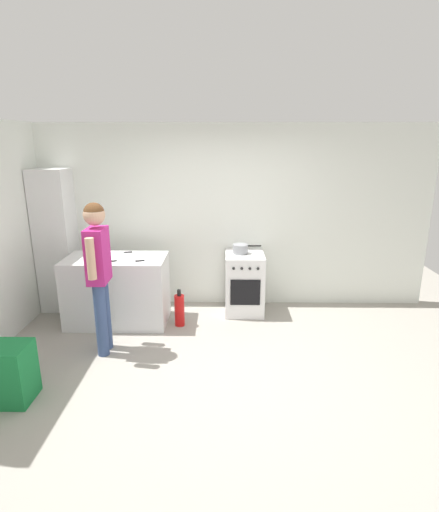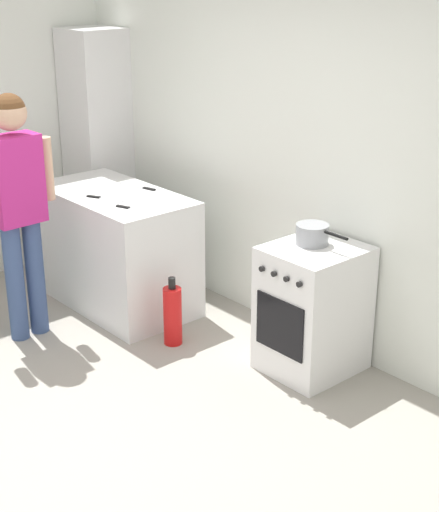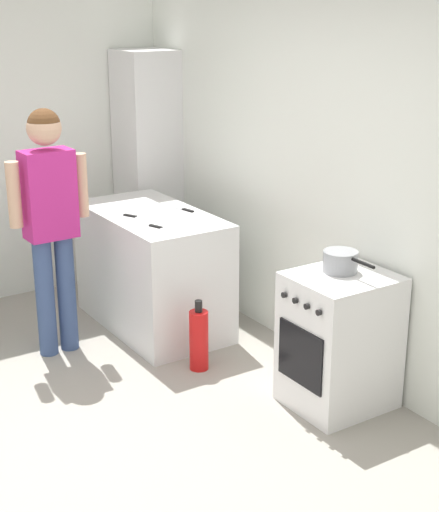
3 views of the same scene
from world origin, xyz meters
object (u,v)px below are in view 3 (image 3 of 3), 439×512
Objects in this scene: pot at (341,261)px; person at (50,209)px; fire_extinguisher at (199,339)px; knife_utility at (162,228)px; knife_chef at (140,218)px; larder_cabinet at (148,169)px; knife_bread at (178,208)px; oven_left at (339,341)px.

pot is 0.23× the size of person.
knife_utility is at bearing -175.23° from fire_extinguisher.
larder_cabinet reaches higher than knife_chef.
fire_extinguisher is (-0.81, -0.51, -0.70)m from pot.
pot is at bearing 6.25° from knife_bread.
knife_bread is 1.19× the size of knife_chef.
fire_extinguisher is (-0.87, -0.48, -0.21)m from oven_left.
knife_chef is 1.21m from larder_cabinet.
knife_utility is 0.32m from knife_chef.
knife_utility is at bearing -156.21° from pot.
larder_cabinet is (-2.65, 0.10, 0.57)m from oven_left.
larder_cabinet reaches higher than knife_utility.
person is (-0.05, -0.65, 0.15)m from knife_chef.
oven_left is 0.49m from pot.
person is 1.62m from larder_cabinet.
person reaches higher than knife_bread.
knife_chef is at bearing -160.57° from pot.
larder_cabinet reaches higher than fire_extinguisher.
knife_chef reaches higher than oven_left.
person is (-0.37, -0.66, 0.15)m from knife_utility.
oven_left is 2.71m from larder_cabinet.
knife_chef is at bearing -179.08° from knife_utility.
oven_left is 1.01m from fire_extinguisher.
fire_extinguisher is (0.79, 0.69, -0.83)m from person.
knife_utility is 0.84× the size of knife_chef.
knife_chef reaches higher than fire_extinguisher.
knife_utility is at bearing 0.92° from knife_chef.
pot reaches higher than fire_extinguisher.
fire_extinguisher is (0.82, -0.33, -0.69)m from knife_bread.
larder_cabinet reaches higher than oven_left.
person reaches higher than oven_left.
knife_chef is 1.01m from fire_extinguisher.
knife_chef is at bearing -176.90° from fire_extinguisher.
oven_left is at bearing 35.25° from person.
oven_left is at bearing 28.78° from fire_extinguisher.
knife_utility is 0.49× the size of fire_extinguisher.
larder_cabinet reaches higher than person.
knife_utility is 1.50m from larder_cabinet.
fire_extinguisher is 2.03m from larder_cabinet.
knife_utility reaches higher than fire_extinguisher.
knife_chef is (-1.61, -0.52, 0.48)m from oven_left.
oven_left is 1.47m from knife_utility.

